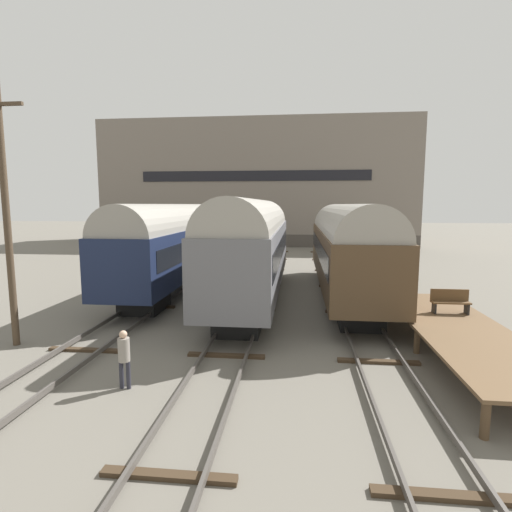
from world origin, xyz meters
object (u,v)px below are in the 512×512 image
train_car_grey (253,244)px  bench (450,301)px  person_worker (124,354)px  utility_pole (6,208)px  train_car_brown (346,245)px  train_car_navy (178,240)px

train_car_grey → bench: (8.14, -5.02, -1.60)m
bench → person_worker: bearing=-152.5°
person_worker → train_car_grey: bearing=77.2°
person_worker → utility_pole: 7.34m
bench → person_worker: size_ratio=0.84×
person_worker → bench: bearing=27.5°
train_car_grey → person_worker: bearing=-102.8°
train_car_grey → utility_pole: bearing=-135.9°
utility_pole → train_car_grey: bearing=44.1°
person_worker → utility_pole: size_ratio=0.17×
train_car_brown → utility_pole: (-12.79, -9.11, 2.07)m
train_car_brown → person_worker: train_car_brown is taller
bench → utility_pole: utility_pole is taller
train_car_brown → utility_pole: size_ratio=1.71×
train_car_navy → bench: bearing=-31.5°
bench → person_worker: 11.85m
train_car_grey → bench: bearing=-31.7°
train_car_grey → train_car_navy: bearing=148.8°
train_car_brown → utility_pole: bearing=-144.5°
train_car_grey → utility_pole: 11.04m
train_car_navy → person_worker: 13.88m
train_car_grey → bench: 9.70m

